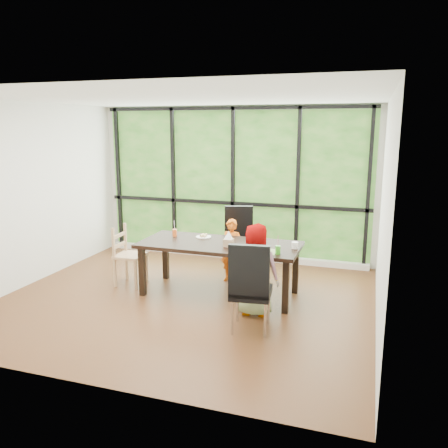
% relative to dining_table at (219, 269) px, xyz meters
% --- Properties ---
extents(ground, '(5.00, 5.00, 0.00)m').
position_rel_dining_table_xyz_m(ground, '(-0.37, -0.34, -0.38)').
color(ground, black).
rests_on(ground, ground).
extents(back_wall, '(5.00, 0.00, 5.00)m').
position_rel_dining_table_xyz_m(back_wall, '(-0.37, 1.91, 0.98)').
color(back_wall, silver).
rests_on(back_wall, ground).
extents(foliage_backdrop, '(4.80, 0.02, 2.65)m').
position_rel_dining_table_xyz_m(foliage_backdrop, '(-0.37, 1.89, 0.98)').
color(foliage_backdrop, '#225217').
rests_on(foliage_backdrop, back_wall).
extents(window_mullions, '(4.80, 0.06, 2.65)m').
position_rel_dining_table_xyz_m(window_mullions, '(-0.37, 1.85, 0.98)').
color(window_mullions, black).
rests_on(window_mullions, back_wall).
extents(window_sill, '(4.80, 0.12, 0.10)m').
position_rel_dining_table_xyz_m(window_sill, '(-0.37, 1.81, -0.33)').
color(window_sill, silver).
rests_on(window_sill, ground).
extents(dining_table, '(2.29, 1.09, 0.75)m').
position_rel_dining_table_xyz_m(dining_table, '(0.00, 0.00, 0.00)').
color(dining_table, black).
rests_on(dining_table, ground).
extents(chair_window_leather, '(0.58, 0.58, 1.08)m').
position_rel_dining_table_xyz_m(chair_window_leather, '(0.00, 0.97, 0.17)').
color(chair_window_leather, black).
rests_on(chair_window_leather, ground).
extents(chair_interior_leather, '(0.51, 0.51, 1.08)m').
position_rel_dining_table_xyz_m(chair_interior_leather, '(0.72, -0.98, 0.17)').
color(chair_interior_leather, black).
rests_on(chair_interior_leather, ground).
extents(chair_end_beech, '(0.41, 0.43, 0.90)m').
position_rel_dining_table_xyz_m(chair_end_beech, '(-1.40, -0.02, 0.08)').
color(chair_end_beech, '#A87D5B').
rests_on(chair_end_beech, ground).
extents(child_toddler, '(0.38, 0.27, 0.97)m').
position_rel_dining_table_xyz_m(child_toddler, '(0.00, 0.58, 0.11)').
color(child_toddler, '#CF560F').
rests_on(child_toddler, ground).
extents(child_older, '(0.59, 0.40, 1.18)m').
position_rel_dining_table_xyz_m(child_older, '(0.66, -0.54, 0.22)').
color(child_older, slate).
rests_on(child_older, ground).
extents(placemat, '(0.41, 0.30, 0.01)m').
position_rel_dining_table_xyz_m(placemat, '(0.65, -0.24, 0.38)').
color(placemat, tan).
rests_on(placemat, dining_table).
extents(plate_far, '(0.22, 0.22, 0.01)m').
position_rel_dining_table_xyz_m(plate_far, '(-0.33, 0.24, 0.38)').
color(plate_far, white).
rests_on(plate_far, dining_table).
extents(plate_near, '(0.22, 0.22, 0.01)m').
position_rel_dining_table_xyz_m(plate_near, '(0.64, -0.19, 0.38)').
color(plate_near, white).
rests_on(plate_near, dining_table).
extents(orange_cup, '(0.07, 0.07, 0.11)m').
position_rel_dining_table_xyz_m(orange_cup, '(-0.76, 0.18, 0.43)').
color(orange_cup, orange).
rests_on(orange_cup, dining_table).
extents(green_cup, '(0.07, 0.07, 0.11)m').
position_rel_dining_table_xyz_m(green_cup, '(0.89, -0.29, 0.43)').
color(green_cup, green).
rests_on(green_cup, dining_table).
extents(white_mug, '(0.09, 0.09, 0.09)m').
position_rel_dining_table_xyz_m(white_mug, '(1.05, 0.04, 0.42)').
color(white_mug, white).
rests_on(white_mug, dining_table).
extents(tissue_box, '(0.12, 0.12, 0.11)m').
position_rel_dining_table_xyz_m(tissue_box, '(0.18, -0.13, 0.43)').
color(tissue_box, tan).
rests_on(tissue_box, dining_table).
extents(crepe_rolls_far, '(0.10, 0.12, 0.04)m').
position_rel_dining_table_xyz_m(crepe_rolls_far, '(-0.33, 0.24, 0.41)').
color(crepe_rolls_far, tan).
rests_on(crepe_rolls_far, plate_far).
extents(crepe_rolls_near, '(0.10, 0.12, 0.04)m').
position_rel_dining_table_xyz_m(crepe_rolls_near, '(0.64, -0.19, 0.41)').
color(crepe_rolls_near, tan).
rests_on(crepe_rolls_near, plate_near).
extents(straw_white, '(0.01, 0.04, 0.20)m').
position_rel_dining_table_xyz_m(straw_white, '(-0.76, 0.18, 0.52)').
color(straw_white, white).
rests_on(straw_white, orange_cup).
extents(straw_pink, '(0.01, 0.04, 0.20)m').
position_rel_dining_table_xyz_m(straw_pink, '(0.89, -0.29, 0.52)').
color(straw_pink, pink).
rests_on(straw_pink, green_cup).
extents(tissue, '(0.12, 0.12, 0.11)m').
position_rel_dining_table_xyz_m(tissue, '(0.18, -0.13, 0.54)').
color(tissue, white).
rests_on(tissue, tissue_box).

